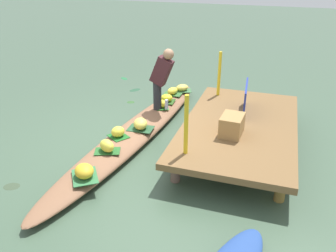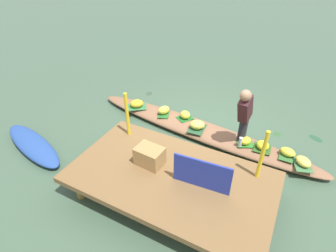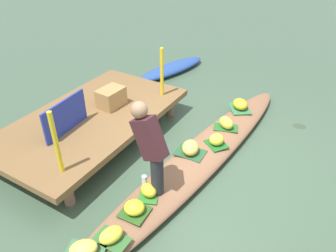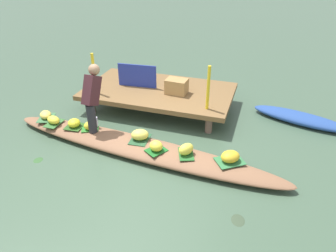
{
  "view_description": "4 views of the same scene",
  "coord_description": "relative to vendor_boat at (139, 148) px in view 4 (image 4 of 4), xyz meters",
  "views": [
    {
      "loc": [
        5.03,
        2.28,
        2.91
      ],
      "look_at": [
        0.16,
        0.68,
        0.42
      ],
      "focal_mm": 37.22,
      "sensor_mm": 36.0,
      "label": 1
    },
    {
      "loc": [
        -1.6,
        4.46,
        3.47
      ],
      "look_at": [
        0.38,
        0.69,
        0.5
      ],
      "focal_mm": 28.47,
      "sensor_mm": 36.0,
      "label": 2
    },
    {
      "loc": [
        -3.5,
        -1.59,
        3.2
      ],
      "look_at": [
        0.24,
        0.64,
        0.36
      ],
      "focal_mm": 35.3,
      "sensor_mm": 36.0,
      "label": 3
    },
    {
      "loc": [
        1.95,
        -4.33,
        3.26
      ],
      "look_at": [
        0.36,
        0.57,
        0.29
      ],
      "focal_mm": 34.38,
      "sensor_mm": 36.0,
      "label": 4
    }
  ],
  "objects": [
    {
      "name": "water_bottle",
      "position": [
        -0.97,
        0.27,
        0.2
      ],
      "size": [
        0.07,
        0.07,
        0.2
      ],
      "primitive_type": "cylinder",
      "color": "silver",
      "rests_on": "vendor_boat"
    },
    {
      "name": "canal_water",
      "position": [
        0.0,
        0.0,
        -0.1
      ],
      "size": [
        40.0,
        40.0,
        0.0
      ],
      "primitive_type": "plane",
      "color": "#405843",
      "rests_on": "ground"
    },
    {
      "name": "market_banner",
      "position": [
        -0.75,
        1.79,
        0.59
      ],
      "size": [
        0.87,
        0.1,
        0.5
      ],
      "primitive_type": "cube",
      "rotation": [
        0.0,
        0.0,
        0.08
      ],
      "color": "navy",
      "rests_on": "dock_platform"
    },
    {
      "name": "railing_post_west",
      "position": [
        -1.45,
        1.19,
        0.78
      ],
      "size": [
        0.06,
        0.06,
        0.87
      ],
      "primitive_type": "cylinder",
      "color": "yellow",
      "rests_on": "dock_platform"
    },
    {
      "name": "leaf_mat_3",
      "position": [
        -1.04,
        0.16,
        0.1
      ],
      "size": [
        0.38,
        0.34,
        0.01
      ],
      "primitive_type": "cube",
      "rotation": [
        0.0,
        0.0,
        0.42
      ],
      "color": "#2D7629",
      "rests_on": "vendor_boat"
    },
    {
      "name": "dock_platform",
      "position": [
        -0.25,
        1.79,
        0.28
      ],
      "size": [
        3.2,
        1.8,
        0.44
      ],
      "color": "brown",
      "rests_on": "ground"
    },
    {
      "name": "leaf_mat_6",
      "position": [
        0.38,
        -0.13,
        0.1
      ],
      "size": [
        0.4,
        0.42,
        0.01
      ],
      "primitive_type": "cube",
      "rotation": [
        0.0,
        0.0,
        1.0
      ],
      "color": "#1C6223",
      "rests_on": "vendor_boat"
    },
    {
      "name": "banana_bunch_5",
      "position": [
        -1.82,
        0.13,
        0.18
      ],
      "size": [
        0.32,
        0.26,
        0.15
      ],
      "primitive_type": "ellipsoid",
      "rotation": [
        0.0,
        0.0,
        5.99
      ],
      "color": "yellow",
      "rests_on": "vendor_boat"
    },
    {
      "name": "vendor_boat",
      "position": [
        0.0,
        0.0,
        0.0
      ],
      "size": [
        5.36,
        1.23,
        0.2
      ],
      "primitive_type": "ellipsoid",
      "rotation": [
        0.0,
        0.0,
        -0.1
      ],
      "color": "brown",
      "rests_on": "ground"
    },
    {
      "name": "produce_crate",
      "position": [
        0.18,
        1.71,
        0.5
      ],
      "size": [
        0.46,
        0.35,
        0.31
      ],
      "primitive_type": "cube",
      "rotation": [
        0.0,
        0.0,
        -0.06
      ],
      "color": "#A57B47",
      "rests_on": "dock_platform"
    },
    {
      "name": "banana_bunch_2",
      "position": [
        -2.1,
        0.27,
        0.17
      ],
      "size": [
        0.36,
        0.36,
        0.14
      ],
      "primitive_type": "ellipsoid",
      "rotation": [
        0.0,
        0.0,
        2.38
      ],
      "color": "#EFCF55",
      "rests_on": "vendor_boat"
    },
    {
      "name": "banana_bunch_7",
      "position": [
        1.6,
        -0.05,
        0.19
      ],
      "size": [
        0.4,
        0.4,
        0.18
      ],
      "primitive_type": "ellipsoid",
      "rotation": [
        0.0,
        0.0,
        3.88
      ],
      "color": "gold",
      "rests_on": "vendor_boat"
    },
    {
      "name": "drifting_plant_2",
      "position": [
        1.89,
        -1.08,
        -0.1
      ],
      "size": [
        0.23,
        0.27,
        0.01
      ],
      "primitive_type": "ellipsoid",
      "rotation": [
        0.0,
        0.0,
        1.81
      ],
      "color": "#374731",
      "rests_on": "ground"
    },
    {
      "name": "banana_bunch_3",
      "position": [
        -1.04,
        0.16,
        0.18
      ],
      "size": [
        0.26,
        0.28,
        0.15
      ],
      "primitive_type": "ellipsoid",
      "rotation": [
        0.0,
        0.0,
        1.12
      ],
      "color": "yellow",
      "rests_on": "vendor_boat"
    },
    {
      "name": "banana_bunch_6",
      "position": [
        0.38,
        -0.13,
        0.19
      ],
      "size": [
        0.3,
        0.29,
        0.18
      ],
      "primitive_type": "ellipsoid",
      "rotation": [
        0.0,
        0.0,
        5.83
      ],
      "color": "yellow",
      "rests_on": "vendor_boat"
    },
    {
      "name": "leaf_mat_7",
      "position": [
        1.6,
        -0.05,
        0.1
      ],
      "size": [
        0.55,
        0.52,
        0.01
      ],
      "primitive_type": "cube",
      "rotation": [
        0.0,
        0.0,
        0.62
      ],
      "color": "#327240",
      "rests_on": "vendor_boat"
    },
    {
      "name": "moored_boat",
      "position": [
        2.74,
        2.03,
        0.0
      ],
      "size": [
        1.99,
        0.99,
        0.2
      ],
      "primitive_type": "ellipsoid",
      "rotation": [
        0.0,
        0.0,
        -0.27
      ],
      "color": "#274991",
      "rests_on": "ground"
    },
    {
      "name": "leaf_mat_4",
      "position": [
        0.88,
        -0.08,
        0.1
      ],
      "size": [
        0.36,
        0.45,
        0.01
      ],
      "primitive_type": "cube",
      "rotation": [
        0.0,
        0.0,
        1.93
      ],
      "color": "#245F27",
      "rests_on": "vendor_boat"
    },
    {
      "name": "leaf_mat_5",
      "position": [
        -1.82,
        0.13,
        0.1
      ],
      "size": [
        0.25,
        0.39,
        0.01
      ],
      "primitive_type": "cube",
      "rotation": [
        0.0,
        0.0,
        1.57
      ],
      "color": "#33652F",
      "rests_on": "vendor_boat"
    },
    {
      "name": "railing_post_east",
      "position": [
        0.95,
        1.19,
        0.78
      ],
      "size": [
        0.06,
        0.06,
        0.87
      ],
      "primitive_type": "cylinder",
      "color": "yellow",
      "rests_on": "dock_platform"
    },
    {
      "name": "leaf_mat_0",
      "position": [
        -0.01,
        0.11,
        0.1
      ],
      "size": [
        0.33,
        0.45,
        0.01
      ],
      "primitive_type": "cube",
      "rotation": [
        0.0,
        0.0,
        1.62
      ],
      "color": "#275130",
      "rests_on": "vendor_boat"
    },
    {
      "name": "banana_bunch_1",
      "position": [
        -1.37,
        0.15,
        0.18
      ],
      "size": [
        0.32,
        0.32,
        0.15
      ],
      "primitive_type": "ellipsoid",
      "rotation": [
        0.0,
        0.0,
        0.48
      ],
      "color": "yellow",
      "rests_on": "vendor_boat"
    },
    {
      "name": "leaf_mat_1",
      "position": [
        -1.37,
        0.15,
        0.1
      ],
      "size": [
        0.34,
        0.34,
        0.01
      ],
      "primitive_type": "cube",
      "rotation": [
        0.0,
        0.0,
        1.63
      ],
      "color": "#2C551E",
      "rests_on": "vendor_boat"
    },
    {
      "name": "vendor_person",
      "position": [
        -0.93,
        0.19,
        0.79
      ],
      "size": [
        0.23,
        0.47,
        1.22
      ],
      "color": "#28282D",
      "rests_on": "vendor_boat"
    },
    {
      "name": "drifting_plant_1",
      "position": [
        -1.55,
        -0.76,
        -0.1
      ],
      "size": [
        0.17,
        0.19,
        0.01
      ],
      "primitive_type": "ellipsoid",
      "rotation": [
        0.0,
        0.0,
        1.67
      ],
      "color": "#30582B",
      "rests_on": "ground"
    },
    {
      "name": "leaf_mat_2",
      "position": [
        -2.1,
        0.27,
        0.1
      ],
      "size": [
        0.39,
        0.47,
        0.01
      ],
      "primitive_type": "cube",
      "rotation": [
        0.0,
        0.0,
        1.9
      ],
      "color": "#3D6E42",
      "rests_on": "vendor_boat"
    },
    {
      "name": "banana_bunch_4",
      "position": [
        0.88,
        -0.08,
        0.2
      ],
      "size": [
        0.3,
        0.33,
        0.19
      ],
      "primitive_type": "ellipsoid",
      "rotation": [
        0.0,
        0.0,
        4.18
      ],
      "color": "yellow",
      "rests_on": "vendor_boat"
    },
    {
      "name": "banana_bunch_0",
      "position": [
        -0.01,
        0.11,
        0.2
      ],
      "size": [
        0.38,
        0.34,
        0.19
      ],
      "primitive_type": "ellipsoid",
      "rotation": [
        0.0,
        0.0,
        0.4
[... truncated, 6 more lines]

